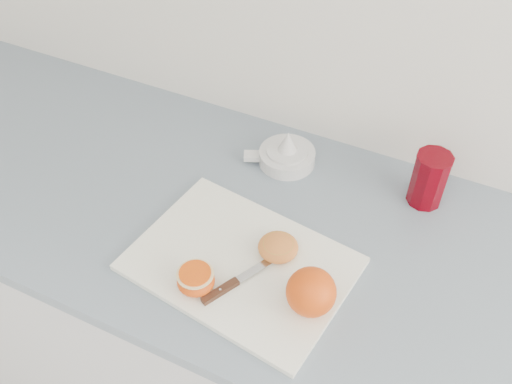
% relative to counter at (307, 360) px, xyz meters
% --- Properties ---
extents(counter, '(2.41, 0.64, 0.89)m').
position_rel_counter_xyz_m(counter, '(0.00, 0.00, 0.00)').
color(counter, silver).
rests_on(counter, ground).
extents(cutting_board, '(0.42, 0.33, 0.01)m').
position_rel_counter_xyz_m(cutting_board, '(-0.12, -0.11, 0.45)').
color(cutting_board, white).
rests_on(cutting_board, counter).
extents(whole_orange, '(0.08, 0.08, 0.08)m').
position_rel_counter_xyz_m(whole_orange, '(0.03, -0.15, 0.50)').
color(whole_orange, orange).
rests_on(whole_orange, cutting_board).
extents(half_orange, '(0.07, 0.07, 0.04)m').
position_rel_counter_xyz_m(half_orange, '(-0.16, -0.19, 0.48)').
color(half_orange, orange).
rests_on(half_orange, cutting_board).
extents(squeezed_shell, '(0.07, 0.07, 0.03)m').
position_rel_counter_xyz_m(squeezed_shell, '(-0.06, -0.06, 0.47)').
color(squeezed_shell, orange).
rests_on(squeezed_shell, cutting_board).
extents(paring_knife, '(0.09, 0.16, 0.01)m').
position_rel_counter_xyz_m(paring_knife, '(-0.11, -0.17, 0.46)').
color(paring_knife, '#402316').
rests_on(paring_knife, cutting_board).
extents(citrus_juicer, '(0.15, 0.12, 0.08)m').
position_rel_counter_xyz_m(citrus_juicer, '(-0.15, 0.18, 0.47)').
color(citrus_juicer, white).
rests_on(citrus_juicer, counter).
extents(red_tumbler, '(0.07, 0.07, 0.12)m').
position_rel_counter_xyz_m(red_tumbler, '(0.14, 0.20, 0.50)').
color(red_tumbler, '#61000A').
rests_on(red_tumbler, counter).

